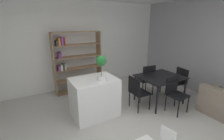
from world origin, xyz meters
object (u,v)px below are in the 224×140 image
at_px(dining_table, 160,79).
at_px(open_bookshelf, 74,60).
at_px(kitchen_island, 94,97).
at_px(potted_plant_on_island, 101,64).
at_px(dining_chair_far, 147,78).
at_px(dining_chair_near, 175,91).
at_px(dining_chair_island_side, 137,90).
at_px(dining_chair_window_side, 179,80).

bearing_deg(dining_table, open_bookshelf, 132.58).
height_order(kitchen_island, potted_plant_on_island, potted_plant_on_island).
bearing_deg(kitchen_island, dining_chair_far, 6.35).
relative_size(potted_plant_on_island, open_bookshelf, 0.30).
distance_m(kitchen_island, open_bookshelf, 1.72).
relative_size(open_bookshelf, dining_table, 1.66).
height_order(open_bookshelf, dining_chair_near, open_bookshelf).
bearing_deg(potted_plant_on_island, kitchen_island, 132.60).
bearing_deg(dining_chair_near, open_bookshelf, 121.08).
bearing_deg(dining_chair_island_side, potted_plant_on_island, 82.31).
distance_m(dining_chair_far, dining_chair_island_side, 0.93).
bearing_deg(dining_chair_near, dining_chair_window_side, 27.78).
bearing_deg(dining_chair_near, potted_plant_on_island, 153.44).
bearing_deg(dining_chair_island_side, open_bookshelf, 29.24).
bearing_deg(dining_chair_far, open_bookshelf, -32.41).
height_order(dining_table, dining_chair_island_side, dining_chair_island_side).
relative_size(dining_table, dining_chair_window_side, 1.33).
xyz_separation_m(dining_chair_far, dining_chair_near, (0.00, -1.03, -0.04)).
distance_m(dining_chair_window_side, dining_chair_far, 0.95).
xyz_separation_m(open_bookshelf, dining_chair_island_side, (0.99, -1.93, -0.50)).
bearing_deg(open_bookshelf, dining_chair_window_side, -37.22).
relative_size(kitchen_island, open_bookshelf, 0.55).
distance_m(potted_plant_on_island, dining_chair_far, 1.87).
bearing_deg(kitchen_island, open_bookshelf, 87.75).
xyz_separation_m(dining_chair_far, dining_chair_island_side, (-0.78, -0.51, -0.05)).
relative_size(dining_table, dining_chair_far, 1.19).
bearing_deg(kitchen_island, dining_table, -9.48).
height_order(dining_chair_window_side, dining_chair_island_side, dining_chair_island_side).
relative_size(dining_table, dining_chair_near, 1.29).
xyz_separation_m(dining_chair_window_side, dining_chair_near, (-0.79, -0.50, 0.01)).
bearing_deg(dining_chair_window_side, dining_table, -83.00).
relative_size(kitchen_island, dining_chair_far, 1.09).
distance_m(open_bookshelf, dining_chair_near, 3.06).
height_order(potted_plant_on_island, dining_chair_window_side, potted_plant_on_island).
bearing_deg(dining_chair_far, dining_chair_window_side, 153.14).
height_order(open_bookshelf, dining_chair_island_side, open_bookshelf).
xyz_separation_m(potted_plant_on_island, dining_chair_near, (1.70, -0.68, -0.76)).
height_order(potted_plant_on_island, dining_table, potted_plant_on_island).
xyz_separation_m(dining_table, dining_chair_island_side, (-0.79, 0.00, -0.17)).
distance_m(kitchen_island, dining_chair_window_side, 2.64).
height_order(dining_table, dining_chair_window_side, dining_chair_window_side).
bearing_deg(dining_chair_window_side, dining_chair_island_side, -82.68).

